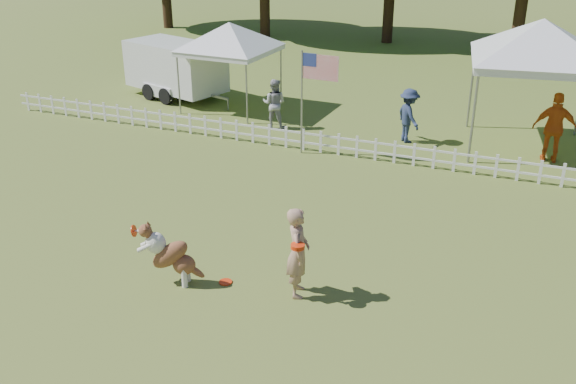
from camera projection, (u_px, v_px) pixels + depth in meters
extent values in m
plane|color=#425B1C|center=(222.00, 291.00, 10.98)|extent=(120.00, 120.00, 0.00)
imported|color=#A57D63|center=(298.00, 252.00, 10.59)|extent=(0.56, 0.68, 1.60)
cylinder|color=red|center=(226.00, 282.00, 11.21)|extent=(0.30, 0.30, 0.02)
imported|color=#98989D|center=(274.00, 103.00, 18.82)|extent=(0.78, 0.65, 1.45)
imported|color=#222D49|center=(409.00, 116.00, 17.64)|extent=(1.05, 1.10, 1.50)
imported|color=#CB5517|center=(555.00, 128.00, 16.18)|extent=(1.10, 0.54, 1.81)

